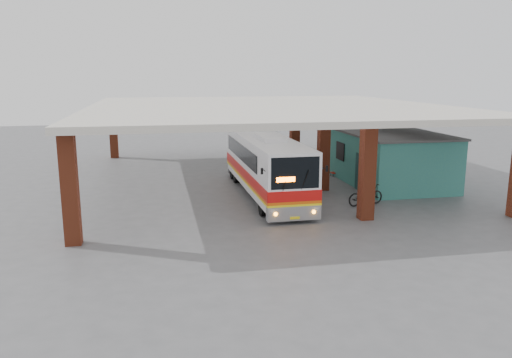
{
  "coord_description": "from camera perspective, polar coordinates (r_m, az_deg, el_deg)",
  "views": [
    {
      "loc": [
        -6.19,
        -23.48,
        6.47
      ],
      "look_at": [
        -1.48,
        0.0,
        1.43
      ],
      "focal_mm": 35.0,
      "sensor_mm": 36.0,
      "label": 1
    }
  ],
  "objects": [
    {
      "name": "ground",
      "position": [
        25.13,
        3.31,
        -3.06
      ],
      "size": [
        90.0,
        90.0,
        0.0
      ],
      "primitive_type": "plane",
      "color": "#515154",
      "rests_on": "ground"
    },
    {
      "name": "brick_columns",
      "position": [
        29.79,
        3.6,
        3.57
      ],
      "size": [
        20.1,
        21.6,
        4.35
      ],
      "color": "maroon",
      "rests_on": "ground"
    },
    {
      "name": "canopy_roof",
      "position": [
        30.78,
        1.25,
        8.21
      ],
      "size": [
        21.0,
        23.0,
        0.3
      ],
      "primitive_type": "cube",
      "color": "beige",
      "rests_on": "brick_columns"
    },
    {
      "name": "coach_bus",
      "position": [
        26.98,
        1.08,
        1.65
      ],
      "size": [
        2.56,
        11.65,
        3.38
      ],
      "rotation": [
        0.0,
        0.0,
        0.01
      ],
      "color": "white",
      "rests_on": "ground"
    },
    {
      "name": "pedestrian",
      "position": [
        25.63,
        12.47,
        -1.03
      ],
      "size": [
        0.74,
        0.61,
        1.74
      ],
      "primitive_type": "imported",
      "rotation": [
        0.0,
        0.0,
        3.51
      ],
      "color": "red",
      "rests_on": "ground"
    },
    {
      "name": "red_chair",
      "position": [
        32.62,
        9.12,
        0.98
      ],
      "size": [
        0.48,
        0.48,
        0.84
      ],
      "rotation": [
        0.0,
        0.0,
        0.11
      ],
      "color": "red",
      "rests_on": "ground"
    },
    {
      "name": "shop_building",
      "position": [
        31.09,
        14.95,
        2.4
      ],
      "size": [
        5.2,
        8.2,
        3.11
      ],
      "color": "#2E7474",
      "rests_on": "ground"
    },
    {
      "name": "motorcycle",
      "position": [
        25.66,
        12.41,
        -1.76
      ],
      "size": [
        2.17,
        1.2,
        1.08
      ],
      "primitive_type": "imported",
      "rotation": [
        0.0,
        0.0,
        1.82
      ],
      "color": "black",
      "rests_on": "ground"
    }
  ]
}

